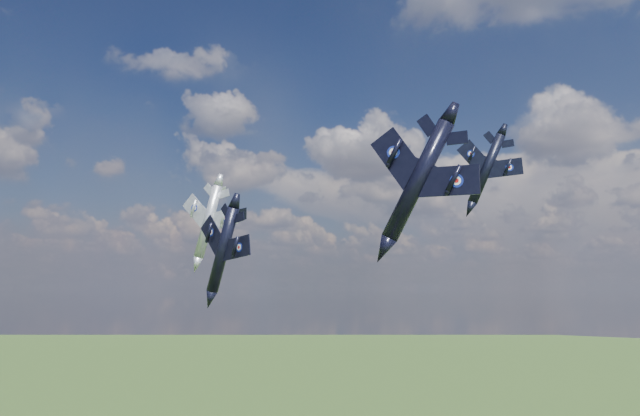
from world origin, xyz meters
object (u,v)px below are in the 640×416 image
Objects in this scene: jet_right_navy at (418,180)px; jet_high_navy at (487,169)px; jet_lead_navy at (223,249)px; jet_left_silver at (208,222)px.

jet_high_navy is at bearing 86.06° from jet_right_navy.
jet_left_silver is at bearing 149.60° from jet_lead_navy.
jet_right_navy is 1.12× the size of jet_high_navy.
jet_lead_navy is 17.04m from jet_left_silver.
jet_high_navy reaches higher than jet_left_silver.
jet_left_silver is (-12.73, 10.13, 5.07)m from jet_lead_navy.
jet_lead_navy is 0.98× the size of jet_left_silver.
jet_left_silver reaches higher than jet_right_navy.
jet_high_navy is at bearing 3.43° from jet_left_silver.
jet_high_navy reaches higher than jet_lead_navy.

